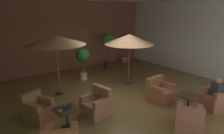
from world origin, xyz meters
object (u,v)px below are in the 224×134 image
object	(u,v)px
patio_umbrella_tall_red	(56,40)
patio_umbrella_center_beige	(129,39)
armchair_front_right_north	(160,93)
armchair_front_right_east	(189,120)
iced_drink_cup	(65,107)
open_laptop	(66,109)
armchair_front_left_east	(96,105)
potted_tree_left_corner	(83,58)
armchair_front_left_south	(38,110)
potted_tree_mid_left	(108,44)
cafe_table_front_left	(67,115)
patron_blue_shirt	(217,88)
armchair_front_right_south	(217,99)
potted_tree_mid_right	(125,44)
cafe_table_front_right	(188,99)

from	to	relation	value
patio_umbrella_tall_red	patio_umbrella_center_beige	bearing A→B (deg)	-12.98
armchair_front_right_north	armchair_front_right_east	world-z (taller)	armchair_front_right_north
iced_drink_cup	open_laptop	bearing A→B (deg)	-110.16
armchair_front_left_east	armchair_front_right_north	xyz separation A→B (m)	(2.43, -0.49, 0.00)
iced_drink_cup	potted_tree_left_corner	bearing A→B (deg)	55.48
armchair_front_left_south	potted_tree_left_corner	xyz separation A→B (m)	(2.92, 2.54, 0.76)
potted_tree_left_corner	potted_tree_mid_left	xyz separation A→B (m)	(2.09, 0.96, 0.34)
armchair_front_right_east	cafe_table_front_left	bearing A→B (deg)	143.24
armchair_front_right_east	patron_blue_shirt	distance (m)	1.98
armchair_front_right_south	open_laptop	xyz separation A→B (m)	(-4.73, 1.74, 0.32)
armchair_front_right_north	patio_umbrella_center_beige	size ratio (longest dim) A/B	0.39
patio_umbrella_center_beige	potted_tree_mid_left	xyz separation A→B (m)	(0.69, 2.66, -0.61)
patio_umbrella_center_beige	open_laptop	distance (m)	4.48
patron_blue_shirt	open_laptop	xyz separation A→B (m)	(-4.69, 1.72, -0.08)
potted_tree_left_corner	open_laptop	bearing A→B (deg)	-124.17
armchair_front_left_south	potted_tree_mid_right	world-z (taller)	potted_tree_mid_right
cafe_table_front_right	potted_tree_mid_left	bearing A→B (deg)	81.75
armchair_front_right_south	patio_umbrella_center_beige	distance (m)	4.09
patio_umbrella_tall_red	iced_drink_cup	bearing A→B (deg)	-107.35
patio_umbrella_center_beige	armchair_front_left_south	bearing A→B (deg)	-169.01
cafe_table_front_left	patron_blue_shirt	world-z (taller)	patron_blue_shirt
potted_tree_left_corner	patron_blue_shirt	distance (m)	5.78
cafe_table_front_left	cafe_table_front_right	size ratio (longest dim) A/B	0.93
armchair_front_left_south	patron_blue_shirt	size ratio (longest dim) A/B	1.57
armchair_front_right_east	armchair_front_left_east	bearing A→B (deg)	125.77
armchair_front_left_south	patron_blue_shirt	bearing A→B (deg)	-28.11
patron_blue_shirt	armchair_front_right_south	bearing A→B (deg)	-20.33
patio_umbrella_tall_red	iced_drink_cup	distance (m)	3.00
open_laptop	patio_umbrella_tall_red	bearing A→B (deg)	72.54
armchair_front_left_south	patron_blue_shirt	xyz separation A→B (m)	(5.17, -2.76, 0.41)
armchair_front_right_east	patio_umbrella_center_beige	xyz separation A→B (m)	(1.06, 3.87, 1.71)
potted_tree_left_corner	potted_tree_mid_left	world-z (taller)	potted_tree_mid_left
armchair_front_left_south	armchair_front_right_south	xyz separation A→B (m)	(5.21, -2.78, 0.01)
armchair_front_right_north	cafe_table_front_right	bearing A→B (deg)	-84.53
armchair_front_right_south	potted_tree_left_corner	world-z (taller)	potted_tree_left_corner
patio_umbrella_center_beige	iced_drink_cup	size ratio (longest dim) A/B	20.54
armchair_front_right_east	potted_tree_mid_left	world-z (taller)	potted_tree_mid_left
cafe_table_front_left	patio_umbrella_center_beige	distance (m)	4.51
cafe_table_front_left	armchair_front_left_east	bearing A→B (deg)	11.22
patio_umbrella_center_beige	open_laptop	xyz separation A→B (m)	(-3.83, -1.88, -1.38)
cafe_table_front_left	patio_umbrella_center_beige	xyz separation A→B (m)	(3.80, 1.83, 1.61)
armchair_front_right_north	armchair_front_right_east	distance (m)	1.94
cafe_table_front_left	patio_umbrella_center_beige	world-z (taller)	patio_umbrella_center_beige
armchair_front_left_east	open_laptop	distance (m)	1.22
patron_blue_shirt	cafe_table_front_right	bearing A→B (deg)	159.67
patio_umbrella_tall_red	open_laptop	size ratio (longest dim) A/B	6.54
iced_drink_cup	open_laptop	size ratio (longest dim) A/B	0.31
armchair_front_right_east	armchair_front_right_south	distance (m)	1.97
patron_blue_shirt	iced_drink_cup	xyz separation A→B (m)	(-4.65, 1.82, -0.07)
potted_tree_mid_right	patron_blue_shirt	xyz separation A→B (m)	(-1.58, -6.93, -0.43)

